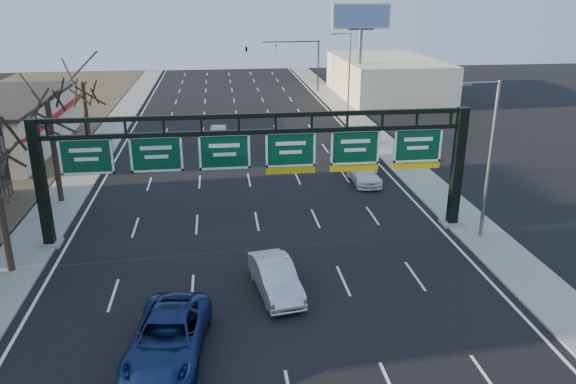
{
  "coord_description": "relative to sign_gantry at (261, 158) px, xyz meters",
  "views": [
    {
      "loc": [
        -2.09,
        -21.89,
        13.51
      ],
      "look_at": [
        1.47,
        6.27,
        3.2
      ],
      "focal_mm": 35.0,
      "sensor_mm": 36.0,
      "label": 1
    }
  ],
  "objects": [
    {
      "name": "ground",
      "position": [
        -0.16,
        -8.0,
        -4.63
      ],
      "size": [
        160.0,
        160.0,
        0.0
      ],
      "primitive_type": "plane",
      "color": "black",
      "rests_on": "ground"
    },
    {
      "name": "car_blue_suv",
      "position": [
        -4.54,
        -10.98,
        -3.8
      ],
      "size": [
        3.47,
        6.27,
        1.66
      ],
      "primitive_type": "imported",
      "rotation": [
        0.0,
        0.0,
        -0.12
      ],
      "color": "navy",
      "rests_on": "ground"
    },
    {
      "name": "sidewalk_left",
      "position": [
        -12.96,
        12.0,
        -4.57
      ],
      "size": [
        3.0,
        120.0,
        0.12
      ],
      "primitive_type": "cube",
      "color": "gray",
      "rests_on": "ground"
    },
    {
      "name": "lane_markings",
      "position": [
        -0.16,
        12.0,
        -4.62
      ],
      "size": [
        21.6,
        120.0,
        0.01
      ],
      "primitive_type": "cube",
      "color": "white",
      "rests_on": "ground"
    },
    {
      "name": "tree_far",
      "position": [
        -12.96,
        17.0,
        2.86
      ],
      "size": [
        3.6,
        3.6,
        8.86
      ],
      "color": "black",
      "rests_on": "sidewalk_left"
    },
    {
      "name": "car_silver_sedan",
      "position": [
        0.08,
        -6.71,
        -3.84
      ],
      "size": [
        2.4,
        4.97,
        1.57
      ],
      "primitive_type": "imported",
      "rotation": [
        0.0,
        0.0,
        0.16
      ],
      "color": "#BABABF",
      "rests_on": "ground"
    },
    {
      "name": "car_white_wagon",
      "position": [
        8.21,
        8.47,
        -3.96
      ],
      "size": [
        1.94,
        4.62,
        1.33
      ],
      "primitive_type": "imported",
      "rotation": [
        0.0,
        0.0,
        0.02
      ],
      "color": "white",
      "rests_on": "ground"
    },
    {
      "name": "streetlight_far",
      "position": [
        12.31,
        32.0,
        0.45
      ],
      "size": [
        2.15,
        0.22,
        9.0
      ],
      "color": "slate",
      "rests_on": "sidewalk_right"
    },
    {
      "name": "sign_gantry",
      "position": [
        0.0,
        0.0,
        0.0
      ],
      "size": [
        24.6,
        1.2,
        7.2
      ],
      "color": "black",
      "rests_on": "ground"
    },
    {
      "name": "tree_mid",
      "position": [
        -12.96,
        7.0,
        3.23
      ],
      "size": [
        3.6,
        3.6,
        9.24
      ],
      "color": "black",
      "rests_on": "sidewalk_left"
    },
    {
      "name": "building_right_distant",
      "position": [
        19.84,
        42.0,
        -2.13
      ],
      "size": [
        12.0,
        20.0,
        5.0
      ],
      "primitive_type": "cube",
      "color": "beige",
      "rests_on": "ground"
    },
    {
      "name": "streetlight_near",
      "position": [
        12.31,
        -2.0,
        0.45
      ],
      "size": [
        2.15,
        0.22,
        9.0
      ],
      "color": "slate",
      "rests_on": "sidewalk_right"
    },
    {
      "name": "sidewalk_right",
      "position": [
        12.64,
        12.0,
        -4.57
      ],
      "size": [
        3.0,
        120.0,
        0.12
      ],
      "primitive_type": "cube",
      "color": "gray",
      "rests_on": "ground"
    },
    {
      "name": "car_silver_distant",
      "position": [
        -2.29,
        21.89,
        -3.95
      ],
      "size": [
        1.75,
        4.21,
        1.36
      ],
      "primitive_type": "imported",
      "rotation": [
        0.0,
        0.0,
        -0.08
      ],
      "color": "#A4A4A9",
      "rests_on": "ground"
    },
    {
      "name": "car_grey_far",
      "position": [
        9.31,
        12.54,
        -3.84
      ],
      "size": [
        2.68,
        4.9,
        1.58
      ],
      "primitive_type": "imported",
      "rotation": [
        0.0,
        0.0,
        -0.18
      ],
      "color": "#45474B",
      "rests_on": "ground"
    },
    {
      "name": "traffic_signal_mast",
      "position": [
        5.53,
        47.0,
        0.87
      ],
      "size": [
        10.16,
        0.54,
        7.0
      ],
      "color": "black",
      "rests_on": "ground"
    },
    {
      "name": "billboard_right",
      "position": [
        14.84,
        36.98,
        4.43
      ],
      "size": [
        7.0,
        0.5,
        12.0
      ],
      "color": "slate",
      "rests_on": "ground"
    }
  ]
}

